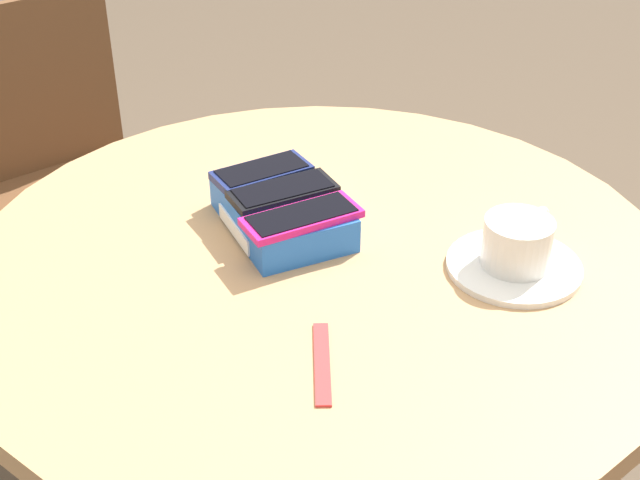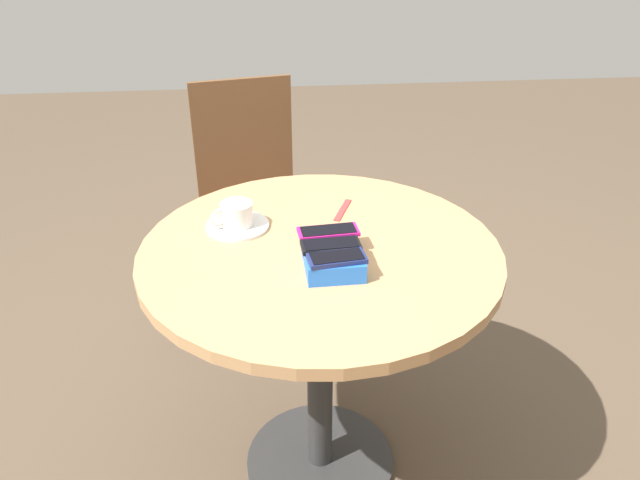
{
  "view_description": "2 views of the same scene",
  "coord_description": "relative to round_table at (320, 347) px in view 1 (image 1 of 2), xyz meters",
  "views": [
    {
      "loc": [
        0.83,
        -0.36,
        1.34
      ],
      "look_at": [
        0.0,
        0.0,
        0.76
      ],
      "focal_mm": 50.0,
      "sensor_mm": 36.0,
      "label": 1
    },
    {
      "loc": [
        -1.28,
        0.13,
        1.49
      ],
      "look_at": [
        0.0,
        0.0,
        0.76
      ],
      "focal_mm": 35.0,
      "sensor_mm": 36.0,
      "label": 2
    }
  ],
  "objects": [
    {
      "name": "phone_black",
      "position": [
        -0.08,
        -0.02,
        0.2
      ],
      "size": [
        0.07,
        0.14,
        0.01
      ],
      "color": "black",
      "rests_on": "phone_box"
    },
    {
      "name": "chair_near_window",
      "position": [
        -0.82,
        -0.22,
        -0.16
      ],
      "size": [
        0.54,
        0.54,
        0.8
      ],
      "color": "brown",
      "rests_on": "ground_plane"
    },
    {
      "name": "saucer",
      "position": [
        0.12,
        0.2,
        0.15
      ],
      "size": [
        0.16,
        0.16,
        0.01
      ],
      "primitive_type": "cylinder",
      "color": "silver",
      "rests_on": "round_table"
    },
    {
      "name": "phone_box",
      "position": [
        -0.08,
        -0.02,
        0.17
      ],
      "size": [
        0.19,
        0.13,
        0.04
      ],
      "color": "blue",
      "rests_on": "round_table"
    },
    {
      "name": "phone_magenta",
      "position": [
        -0.01,
        -0.02,
        0.19
      ],
      "size": [
        0.07,
        0.15,
        0.01
      ],
      "color": "#D11975",
      "rests_on": "phone_box"
    },
    {
      "name": "lanyard_strap",
      "position": [
        0.19,
        -0.08,
        0.15
      ],
      "size": [
        0.12,
        0.06,
        0.0
      ],
      "primitive_type": "cube",
      "rotation": [
        0.0,
        0.0,
        -0.39
      ],
      "color": "red",
      "rests_on": "round_table"
    },
    {
      "name": "phone_navy",
      "position": [
        -0.14,
        -0.02,
        0.2
      ],
      "size": [
        0.07,
        0.13,
        0.01
      ],
      "color": "navy",
      "rests_on": "phone_box"
    },
    {
      "name": "coffee_cup",
      "position": [
        0.12,
        0.2,
        0.18
      ],
      "size": [
        0.08,
        0.11,
        0.06
      ],
      "color": "silver",
      "rests_on": "saucer"
    },
    {
      "name": "round_table",
      "position": [
        0.0,
        0.0,
        0.0
      ],
      "size": [
        0.87,
        0.87,
        0.74
      ],
      "color": "#2D2D2D",
      "rests_on": "ground_plane"
    }
  ]
}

